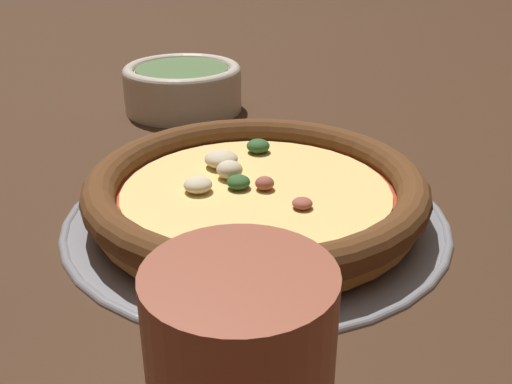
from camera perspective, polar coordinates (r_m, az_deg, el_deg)
The scene contains 5 objects.
ground_plane at distance 0.53m, azimuth 0.00°, elevation -2.50°, with size 3.00×3.00×0.00m, color #3D2616.
pizza_tray at distance 0.53m, azimuth 0.00°, elevation -2.15°, with size 0.34×0.34×0.01m.
pizza at distance 0.52m, azimuth -0.03°, elevation 0.17°, with size 0.30×0.30×0.04m.
bowl_far at distance 0.82m, azimuth -6.99°, elevation 10.04°, with size 0.16×0.16×0.06m.
drinking_cup at distance 0.28m, azimuth -1.48°, elevation -17.66°, with size 0.08×0.08×0.12m.
Camera 1 is at (0.47, 0.05, 0.25)m, focal length 42.00 mm.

